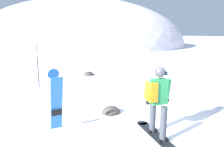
# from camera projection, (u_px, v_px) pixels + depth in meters

# --- Properties ---
(ground_plane) EXTENTS (300.00, 300.00, 0.00)m
(ground_plane) POSITION_uv_depth(u_px,v_px,m) (157.00, 127.00, 5.43)
(ground_plane) COLOR white
(ridge_peak_main) EXTENTS (39.41, 35.47, 17.75)m
(ridge_peak_main) POSITION_uv_depth(u_px,v_px,m) (85.00, 46.00, 40.79)
(ridge_peak_main) COLOR white
(ridge_peak_main) RESTS_ON ground
(ridge_peak_far) EXTENTS (29.14, 26.22, 10.08)m
(ridge_peak_far) POSITION_uv_depth(u_px,v_px,m) (127.00, 41.00, 63.30)
(ridge_peak_far) COLOR white
(ridge_peak_far) RESTS_ON ground
(snowboarder_main) EXTENTS (0.65, 1.83, 1.71)m
(snowboarder_main) POSITION_uv_depth(u_px,v_px,m) (157.00, 100.00, 4.73)
(snowboarder_main) COLOR black
(snowboarder_main) RESTS_ON ground
(spare_snowboard) EXTENTS (0.28, 0.53, 1.59)m
(spare_snowboard) POSITION_uv_depth(u_px,v_px,m) (56.00, 101.00, 5.06)
(spare_snowboard) COLOR blue
(spare_snowboard) RESTS_ON ground
(piste_marker_near) EXTENTS (0.20, 0.20, 2.07)m
(piste_marker_near) POSITION_uv_depth(u_px,v_px,m) (37.00, 62.00, 9.33)
(piste_marker_near) COLOR black
(piste_marker_near) RESTS_ON ground
(rock_dark) EXTENTS (0.60, 0.51, 0.42)m
(rock_dark) POSITION_uv_depth(u_px,v_px,m) (111.00, 113.00, 6.41)
(rock_dark) COLOR #4C4742
(rock_dark) RESTS_ON ground
(rock_mid) EXTENTS (0.62, 0.53, 0.43)m
(rock_mid) POSITION_uv_depth(u_px,v_px,m) (88.00, 75.00, 12.16)
(rock_mid) COLOR #4C4742
(rock_mid) RESTS_ON ground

